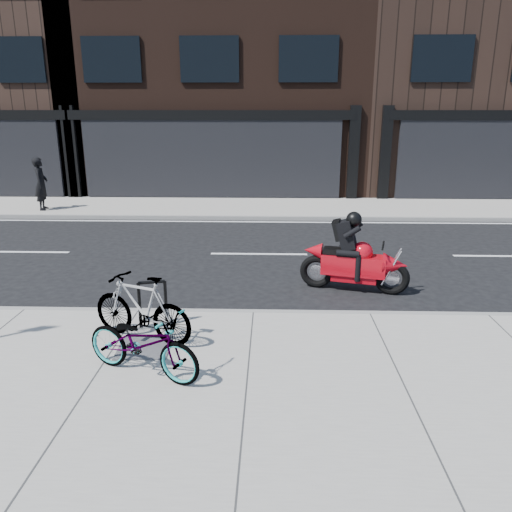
{
  "coord_description": "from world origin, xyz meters",
  "views": [
    {
      "loc": [
        0.29,
        -9.93,
        3.5
      ],
      "look_at": [
        0.02,
        -1.19,
        0.9
      ],
      "focal_mm": 35.0,
      "sensor_mm": 36.0,
      "label": 1
    }
  ],
  "objects_px": {
    "pedestrian": "(41,184)",
    "utility_grate": "(144,348)",
    "bicycle_front": "(143,343)",
    "motorcycle": "(359,260)",
    "bicycle_rear": "(142,308)",
    "bike_rack": "(153,300)"
  },
  "relations": [
    {
      "from": "pedestrian",
      "to": "utility_grate",
      "type": "relative_size",
      "value": 2.37
    },
    {
      "from": "bicycle_front",
      "to": "motorcycle",
      "type": "distance_m",
      "value": 4.92
    },
    {
      "from": "pedestrian",
      "to": "bicycle_front",
      "type": "bearing_deg",
      "value": -162.22
    },
    {
      "from": "bicycle_front",
      "to": "motorcycle",
      "type": "xyz_separation_m",
      "value": [
        3.38,
        3.57,
        0.07
      ]
    },
    {
      "from": "bicycle_front",
      "to": "utility_grate",
      "type": "relative_size",
      "value": 2.29
    },
    {
      "from": "motorcycle",
      "to": "bicycle_rear",
      "type": "bearing_deg",
      "value": -130.72
    },
    {
      "from": "utility_grate",
      "to": "bicycle_front",
      "type": "bearing_deg",
      "value": -75.44
    },
    {
      "from": "bike_rack",
      "to": "motorcycle",
      "type": "relative_size",
      "value": 0.36
    },
    {
      "from": "bicycle_rear",
      "to": "pedestrian",
      "type": "xyz_separation_m",
      "value": [
        -5.94,
        9.91,
        0.37
      ]
    },
    {
      "from": "bike_rack",
      "to": "bicycle_front",
      "type": "height_order",
      "value": "bicycle_front"
    },
    {
      "from": "bicycle_rear",
      "to": "motorcycle",
      "type": "distance_m",
      "value": 4.45
    },
    {
      "from": "bicycle_front",
      "to": "utility_grate",
      "type": "bearing_deg",
      "value": 38.26
    },
    {
      "from": "bicycle_rear",
      "to": "pedestrian",
      "type": "height_order",
      "value": "pedestrian"
    },
    {
      "from": "bike_rack",
      "to": "motorcycle",
      "type": "height_order",
      "value": "motorcycle"
    },
    {
      "from": "bike_rack",
      "to": "bicycle_rear",
      "type": "distance_m",
      "value": 0.49
    },
    {
      "from": "bicycle_front",
      "to": "bicycle_rear",
      "type": "xyz_separation_m",
      "value": [
        -0.27,
        1.03,
        0.07
      ]
    },
    {
      "from": "motorcycle",
      "to": "pedestrian",
      "type": "bearing_deg",
      "value": 156.88
    },
    {
      "from": "bike_rack",
      "to": "pedestrian",
      "type": "distance_m",
      "value": 11.17
    },
    {
      "from": "bicycle_rear",
      "to": "utility_grate",
      "type": "relative_size",
      "value": 2.29
    },
    {
      "from": "bicycle_rear",
      "to": "utility_grate",
      "type": "distance_m",
      "value": 0.59
    },
    {
      "from": "bicycle_front",
      "to": "pedestrian",
      "type": "bearing_deg",
      "value": 53.28
    },
    {
      "from": "motorcycle",
      "to": "utility_grate",
      "type": "bearing_deg",
      "value": -127.16
    }
  ]
}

